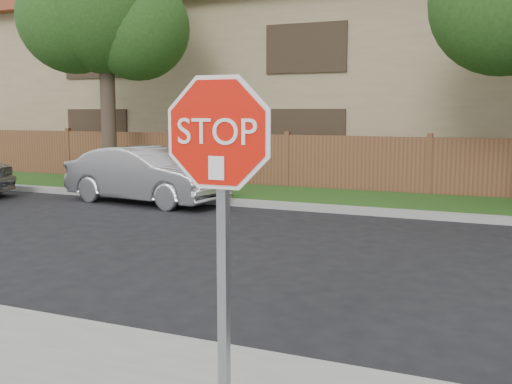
% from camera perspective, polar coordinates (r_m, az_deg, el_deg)
% --- Properties ---
extents(ground, '(90.00, 90.00, 0.00)m').
position_cam_1_polar(ground, '(5.76, 0.21, -15.65)').
color(ground, black).
rests_on(ground, ground).
extents(far_curb, '(70.00, 0.30, 0.15)m').
position_cam_1_polar(far_curb, '(13.36, 14.20, -2.03)').
color(far_curb, gray).
rests_on(far_curb, ground).
extents(grass_strip, '(70.00, 3.00, 0.12)m').
position_cam_1_polar(grass_strip, '(14.97, 15.24, -1.09)').
color(grass_strip, '#1E4714').
rests_on(grass_strip, ground).
extents(fence, '(70.00, 0.12, 1.60)m').
position_cam_1_polar(fence, '(16.46, 16.15, 2.25)').
color(fence, brown).
rests_on(fence, ground).
extents(apartment_building, '(35.20, 9.20, 7.20)m').
position_cam_1_polar(apartment_building, '(21.99, 18.36, 10.59)').
color(apartment_building, '#96815D').
rests_on(apartment_building, ground).
extents(tree_left, '(4.80, 3.90, 7.78)m').
position_cam_1_polar(tree_left, '(18.42, -14.42, 16.67)').
color(tree_left, '#382B21').
rests_on(tree_left, ground).
extents(stop_sign, '(1.01, 0.13, 2.55)m').
position_cam_1_polar(stop_sign, '(3.82, -3.48, 0.85)').
color(stop_sign, gray).
rests_on(stop_sign, sidewalk_near).
extents(sedan_left, '(4.43, 2.06, 1.40)m').
position_cam_1_polar(sedan_left, '(15.12, -10.47, 1.59)').
color(sedan_left, '#B2B2B7').
rests_on(sedan_left, ground).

